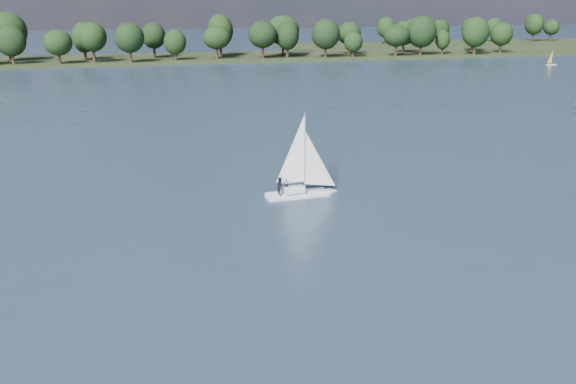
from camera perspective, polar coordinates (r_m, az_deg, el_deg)
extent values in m
plane|color=#233342|center=(125.27, -6.11, 7.22)|extent=(700.00, 700.00, 0.00)
cube|color=black|center=(235.88, -10.13, 11.54)|extent=(660.00, 40.00, 1.50)
cube|color=black|center=(334.01, 18.36, 12.45)|extent=(220.00, 30.00, 1.40)
cube|color=silver|center=(69.93, 0.98, -0.41)|extent=(7.49, 2.54, 0.87)
cube|color=silver|center=(69.68, 0.98, 0.27)|extent=(2.25, 1.44, 0.54)
cylinder|color=#B3B3BA|center=(68.63, 1.00, 3.53)|extent=(0.13, 0.13, 8.67)
imported|color=black|center=(69.45, -0.14, 0.75)|extent=(0.47, 0.70, 1.87)
imported|color=black|center=(68.68, -0.71, 0.57)|extent=(0.73, 0.93, 1.87)
cube|color=silver|center=(228.89, 22.36, 10.41)|extent=(3.29, 1.50, 0.51)
cylinder|color=silver|center=(228.67, 22.43, 11.04)|extent=(0.09, 0.09, 4.57)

